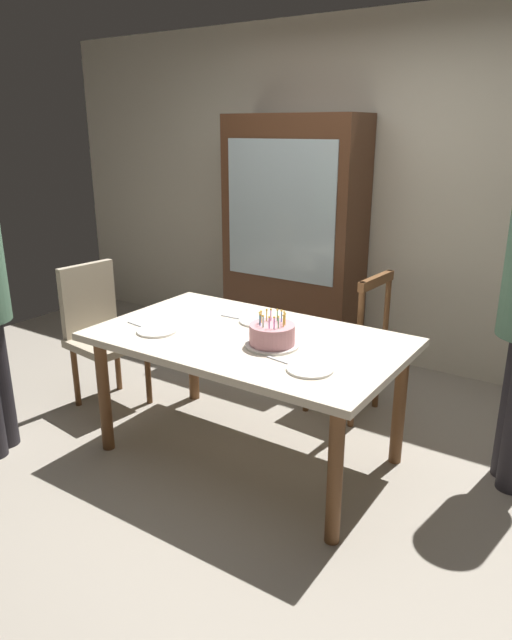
% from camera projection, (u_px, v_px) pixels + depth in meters
% --- Properties ---
extents(ground, '(6.40, 6.40, 0.00)m').
position_uv_depth(ground, '(249.00, 454.00, 3.34)').
color(ground, '#9E9384').
extents(back_wall, '(6.40, 0.10, 2.60)m').
position_uv_depth(back_wall, '(384.00, 196.00, 4.39)').
color(back_wall, beige).
rests_on(back_wall, ground).
extents(dining_table, '(1.66, 1.00, 0.73)m').
position_uv_depth(dining_table, '(248.00, 350.00, 3.13)').
color(dining_table, beige).
rests_on(dining_table, ground).
extents(birthday_cake, '(0.28, 0.28, 0.18)m').
position_uv_depth(birthday_cake, '(272.00, 336.00, 2.95)').
color(birthday_cake, silver).
rests_on(birthday_cake, dining_table).
extents(plate_near_celebrant, '(0.22, 0.22, 0.01)m').
position_uv_depth(plate_near_celebrant, '(157.00, 331.00, 3.17)').
color(plate_near_celebrant, white).
rests_on(plate_near_celebrant, dining_table).
extents(plate_far_side, '(0.22, 0.22, 0.01)m').
position_uv_depth(plate_far_side, '(258.00, 321.00, 3.33)').
color(plate_far_side, white).
rests_on(plate_far_side, dining_table).
extents(plate_near_guest, '(0.22, 0.22, 0.01)m').
position_uv_depth(plate_near_guest, '(310.00, 369.00, 2.67)').
color(plate_near_guest, white).
rests_on(plate_near_guest, dining_table).
extents(fork_near_celebrant, '(0.18, 0.04, 0.01)m').
position_uv_depth(fork_near_celebrant, '(138.00, 325.00, 3.27)').
color(fork_near_celebrant, silver).
rests_on(fork_near_celebrant, dining_table).
extents(fork_far_side, '(0.18, 0.02, 0.01)m').
position_uv_depth(fork_far_side, '(234.00, 317.00, 3.40)').
color(fork_far_side, silver).
rests_on(fork_far_side, dining_table).
extents(fork_near_guest, '(0.18, 0.04, 0.01)m').
position_uv_depth(fork_near_guest, '(282.00, 361.00, 2.76)').
color(fork_near_guest, silver).
rests_on(fork_near_guest, dining_table).
extents(chair_spindle_back, '(0.47, 0.47, 0.95)m').
position_uv_depth(chair_spindle_back, '(348.00, 346.00, 3.72)').
color(chair_spindle_back, beige).
rests_on(chair_spindle_back, ground).
extents(chair_upholstered, '(0.49, 0.49, 0.95)m').
position_uv_depth(chair_upholstered, '(100.00, 328.00, 3.83)').
color(chair_upholstered, tan).
rests_on(chair_upholstered, ground).
extents(china_cabinet, '(1.10, 0.45, 1.90)m').
position_uv_depth(china_cabinet, '(294.00, 239.00, 4.59)').
color(china_cabinet, '#56331E').
rests_on(china_cabinet, ground).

